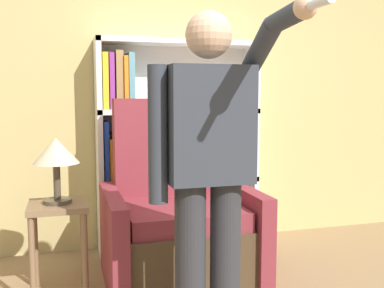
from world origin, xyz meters
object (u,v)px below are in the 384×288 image
Objects in this scene: bookcase at (160,147)px; person_standing at (209,164)px; side_table at (58,224)px; table_lamp at (56,154)px; armchair at (178,224)px.

person_standing is at bearing -93.60° from bookcase.
table_lamp is at bearing -90.00° from side_table.
side_table is at bearing 128.82° from person_standing.
side_table is (-0.70, 0.87, -0.47)m from person_standing.
armchair is 3.03× the size of table_lamp.
person_standing reaches higher than table_lamp.
person_standing is (-0.08, -0.92, 0.56)m from armchair.
armchair is 2.08× the size of side_table.
side_table is 1.46× the size of table_lamp.
person_standing reaches higher than armchair.
person_standing is (-0.10, -1.57, 0.09)m from bookcase.
table_lamp is (0.00, -0.00, 0.44)m from side_table.
bookcase is 1.06m from table_lamp.
bookcase reaches higher than table_lamp.
side_table is 0.44m from table_lamp.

